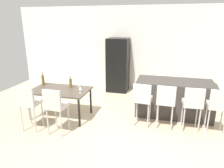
{
  "coord_description": "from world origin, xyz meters",
  "views": [
    {
      "loc": [
        0.48,
        -4.2,
        2.37
      ],
      "look_at": [
        -0.75,
        0.57,
        0.85
      ],
      "focal_mm": 32.51,
      "sensor_mm": 36.0,
      "label": 1
    }
  ],
  "objects_px": {
    "wine_bottle_left": "(43,80)",
    "kitchen_island": "(173,98)",
    "dining_table": "(60,92)",
    "wine_bottle_far": "(71,83)",
    "bar_chair_left": "(142,98)",
    "dining_chair_near": "(29,101)",
    "bar_chair_far": "(218,105)",
    "refrigerator": "(118,65)",
    "bar_chair_right": "(193,102)",
    "wine_glass_middle": "(80,88)",
    "potted_plant": "(213,89)",
    "dining_chair_far": "(55,104)",
    "bar_chair_middle": "(166,100)",
    "wine_glass_right": "(79,81)"
  },
  "relations": [
    {
      "from": "wine_glass_middle",
      "to": "wine_glass_right",
      "type": "xyz_separation_m",
      "value": [
        -0.26,
        0.52,
        0.0
      ]
    },
    {
      "from": "kitchen_island",
      "to": "dining_table",
      "type": "relative_size",
      "value": 1.31
    },
    {
      "from": "bar_chair_left",
      "to": "bar_chair_middle",
      "type": "bearing_deg",
      "value": -0.01
    },
    {
      "from": "bar_chair_right",
      "to": "refrigerator",
      "type": "relative_size",
      "value": 0.57
    },
    {
      "from": "potted_plant",
      "to": "wine_glass_right",
      "type": "bearing_deg",
      "value": -151.26
    },
    {
      "from": "dining_table",
      "to": "wine_bottle_far",
      "type": "height_order",
      "value": "wine_bottle_far"
    },
    {
      "from": "kitchen_island",
      "to": "wine_bottle_left",
      "type": "relative_size",
      "value": 5.5
    },
    {
      "from": "bar_chair_far",
      "to": "refrigerator",
      "type": "distance_m",
      "value": 3.62
    },
    {
      "from": "dining_chair_far",
      "to": "potted_plant",
      "type": "xyz_separation_m",
      "value": [
        3.73,
        3.23,
        -0.4
      ]
    },
    {
      "from": "kitchen_island",
      "to": "potted_plant",
      "type": "relative_size",
      "value": 3.63
    },
    {
      "from": "bar_chair_middle",
      "to": "bar_chair_far",
      "type": "xyz_separation_m",
      "value": [
        1.07,
        0.0,
        0.0
      ]
    },
    {
      "from": "bar_chair_far",
      "to": "dining_chair_near",
      "type": "relative_size",
      "value": 1.0
    },
    {
      "from": "kitchen_island",
      "to": "dining_chair_near",
      "type": "relative_size",
      "value": 1.81
    },
    {
      "from": "wine_glass_middle",
      "to": "dining_chair_far",
      "type": "bearing_deg",
      "value": -112.73
    },
    {
      "from": "bar_chair_left",
      "to": "potted_plant",
      "type": "relative_size",
      "value": 2.0
    },
    {
      "from": "wine_glass_right",
      "to": "bar_chair_far",
      "type": "bearing_deg",
      "value": -6.06
    },
    {
      "from": "bar_chair_right",
      "to": "dining_table",
      "type": "height_order",
      "value": "bar_chair_right"
    },
    {
      "from": "wine_glass_middle",
      "to": "potted_plant",
      "type": "bearing_deg",
      "value": 36.5
    },
    {
      "from": "dining_chair_far",
      "to": "wine_glass_middle",
      "type": "bearing_deg",
      "value": 67.27
    },
    {
      "from": "wine_bottle_left",
      "to": "wine_bottle_far",
      "type": "relative_size",
      "value": 1.15
    },
    {
      "from": "dining_table",
      "to": "wine_bottle_left",
      "type": "distance_m",
      "value": 0.7
    },
    {
      "from": "bar_chair_right",
      "to": "potted_plant",
      "type": "distance_m",
      "value": 2.59
    },
    {
      "from": "wine_glass_middle",
      "to": "refrigerator",
      "type": "relative_size",
      "value": 0.09
    },
    {
      "from": "dining_chair_far",
      "to": "wine_bottle_left",
      "type": "height_order",
      "value": "wine_bottle_left"
    },
    {
      "from": "bar_chair_right",
      "to": "wine_glass_middle",
      "type": "bearing_deg",
      "value": -176.27
    },
    {
      "from": "bar_chair_left",
      "to": "dining_chair_near",
      "type": "xyz_separation_m",
      "value": [
        -2.39,
        -0.84,
        0.0
      ]
    },
    {
      "from": "kitchen_island",
      "to": "dining_chair_far",
      "type": "xyz_separation_m",
      "value": [
        -2.47,
        -1.66,
        0.24
      ]
    },
    {
      "from": "bar_chair_right",
      "to": "bar_chair_middle",
      "type": "bearing_deg",
      "value": -180.0
    },
    {
      "from": "bar_chair_far",
      "to": "potted_plant",
      "type": "relative_size",
      "value": 2.0
    },
    {
      "from": "bar_chair_right",
      "to": "potted_plant",
      "type": "xyz_separation_m",
      "value": [
        0.91,
        2.39,
        -0.4
      ]
    },
    {
      "from": "potted_plant",
      "to": "bar_chair_right",
      "type": "bearing_deg",
      "value": -110.84
    },
    {
      "from": "dining_table",
      "to": "wine_bottle_far",
      "type": "bearing_deg",
      "value": 44.6
    },
    {
      "from": "bar_chair_middle",
      "to": "wine_glass_right",
      "type": "xyz_separation_m",
      "value": [
        -2.24,
        0.35,
        0.17
      ]
    },
    {
      "from": "bar_chair_left",
      "to": "dining_chair_far",
      "type": "distance_m",
      "value": 1.93
    },
    {
      "from": "bar_chair_middle",
      "to": "dining_chair_near",
      "type": "bearing_deg",
      "value": -163.85
    },
    {
      "from": "kitchen_island",
      "to": "wine_bottle_far",
      "type": "distance_m",
      "value": 2.7
    },
    {
      "from": "wine_bottle_far",
      "to": "potted_plant",
      "type": "height_order",
      "value": "wine_bottle_far"
    },
    {
      "from": "wine_bottle_left",
      "to": "bar_chair_middle",
      "type": "bearing_deg",
      "value": -3.83
    },
    {
      "from": "bar_chair_middle",
      "to": "wine_bottle_left",
      "type": "xyz_separation_m",
      "value": [
        -3.21,
        0.21,
        0.18
      ]
    },
    {
      "from": "wine_bottle_left",
      "to": "kitchen_island",
      "type": "bearing_deg",
      "value": 10.08
    },
    {
      "from": "bar_chair_middle",
      "to": "refrigerator",
      "type": "xyz_separation_m",
      "value": [
        -1.64,
        2.4,
        0.22
      ]
    },
    {
      "from": "bar_chair_far",
      "to": "refrigerator",
      "type": "height_order",
      "value": "refrigerator"
    },
    {
      "from": "wine_bottle_left",
      "to": "refrigerator",
      "type": "bearing_deg",
      "value": 54.3
    },
    {
      "from": "bar_chair_middle",
      "to": "dining_chair_far",
      "type": "bearing_deg",
      "value": -159.58
    },
    {
      "from": "dining_table",
      "to": "wine_bottle_left",
      "type": "height_order",
      "value": "wine_bottle_left"
    },
    {
      "from": "dining_chair_near",
      "to": "kitchen_island",
      "type": "bearing_deg",
      "value": 28.13
    },
    {
      "from": "dining_chair_near",
      "to": "wine_bottle_left",
      "type": "bearing_deg",
      "value": 106.01
    },
    {
      "from": "wine_glass_middle",
      "to": "potted_plant",
      "type": "xyz_separation_m",
      "value": [
        3.45,
        2.55,
        -0.57
      ]
    },
    {
      "from": "dining_table",
      "to": "wine_bottle_far",
      "type": "distance_m",
      "value": 0.34
    },
    {
      "from": "refrigerator",
      "to": "bar_chair_far",
      "type": "bearing_deg",
      "value": -41.52
    }
  ]
}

